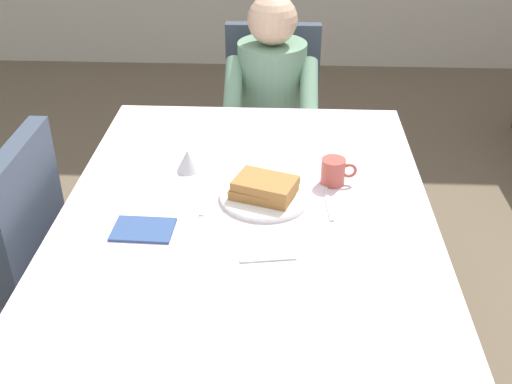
{
  "coord_description": "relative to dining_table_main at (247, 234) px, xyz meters",
  "views": [
    {
      "loc": [
        0.1,
        -1.53,
        1.74
      ],
      "look_at": [
        0.03,
        0.02,
        0.79
      ],
      "focal_mm": 43.28,
      "sensor_mm": 36.0,
      "label": 1
    }
  ],
  "objects": [
    {
      "name": "knife_right_of_plate",
      "position": [
        0.24,
        0.05,
        0.09
      ],
      "size": [
        0.03,
        0.2,
        0.0
      ],
      "primitive_type": "cube",
      "rotation": [
        0.0,
        0.0,
        1.63
      ],
      "color": "silver",
      "rests_on": "dining_table_main"
    },
    {
      "name": "chair_diner",
      "position": [
        0.05,
        1.17,
        -0.12
      ],
      "size": [
        0.44,
        0.45,
        0.93
      ],
      "rotation": [
        0.0,
        0.0,
        3.14
      ],
      "color": "#384251",
      "rests_on": "ground"
    },
    {
      "name": "breakfast_stack",
      "position": [
        0.05,
        0.06,
        0.13
      ],
      "size": [
        0.22,
        0.19,
        0.06
      ],
      "color": "#A36B33",
      "rests_on": "plate_breakfast"
    },
    {
      "name": "dining_table_main",
      "position": [
        0.0,
        0.0,
        0.0
      ],
      "size": [
        1.12,
        1.52,
        0.74
      ],
      "color": "silver",
      "rests_on": "ground"
    },
    {
      "name": "ground_plane",
      "position": [
        0.0,
        0.0,
        -0.65
      ],
      "size": [
        14.0,
        14.0,
        0.0
      ],
      "primitive_type": "plane",
      "color": "brown"
    },
    {
      "name": "spoon_near_edge",
      "position": [
        0.07,
        -0.24,
        0.09
      ],
      "size": [
        0.15,
        0.04,
        0.0
      ],
      "primitive_type": "cube",
      "rotation": [
        0.0,
        0.0,
        0.15
      ],
      "color": "silver",
      "rests_on": "dining_table_main"
    },
    {
      "name": "diner_person",
      "position": [
        0.05,
        1.01,
        0.02
      ],
      "size": [
        0.4,
        0.43,
        1.12
      ],
      "rotation": [
        0.0,
        0.0,
        3.14
      ],
      "color": "gray",
      "rests_on": "ground"
    },
    {
      "name": "fork_left_of_plate",
      "position": [
        -0.14,
        0.05,
        0.09
      ],
      "size": [
        0.03,
        0.18,
        0.0
      ],
      "primitive_type": "cube",
      "rotation": [
        0.0,
        0.0,
        1.64
      ],
      "color": "silver",
      "rests_on": "dining_table_main"
    },
    {
      "name": "plate_breakfast",
      "position": [
        0.05,
        0.07,
        0.1
      ],
      "size": [
        0.28,
        0.28,
        0.02
      ],
      "primitive_type": "cylinder",
      "color": "white",
      "rests_on": "dining_table_main"
    },
    {
      "name": "cup_coffee",
      "position": [
        0.27,
        0.17,
        0.13
      ],
      "size": [
        0.11,
        0.08,
        0.08
      ],
      "color": "#B24C42",
      "rests_on": "dining_table_main"
    },
    {
      "name": "chair_left_side",
      "position": [
        -0.77,
        0.0,
        -0.12
      ],
      "size": [
        0.45,
        0.44,
        0.93
      ],
      "rotation": [
        0.0,
        0.0,
        1.57
      ],
      "color": "#384251",
      "rests_on": "ground"
    },
    {
      "name": "napkin_folded",
      "position": [
        -0.28,
        -0.12,
        0.09
      ],
      "size": [
        0.17,
        0.13,
        0.01
      ],
      "primitive_type": "cube",
      "rotation": [
        0.0,
        0.0,
        -0.03
      ],
      "color": "#334C7F",
      "rests_on": "dining_table_main"
    },
    {
      "name": "syrup_pitcher",
      "position": [
        -0.21,
        0.23,
        0.13
      ],
      "size": [
        0.08,
        0.08,
        0.07
      ],
      "color": "silver",
      "rests_on": "dining_table_main"
    }
  ]
}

